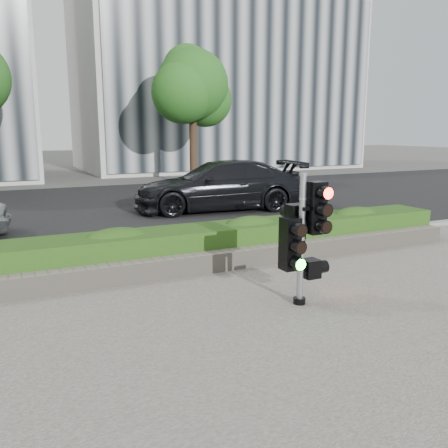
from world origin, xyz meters
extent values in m
plane|color=#51514C|center=(0.00, 0.00, 0.00)|extent=(120.00, 120.00, 0.00)
cube|color=#9E9389|center=(0.00, -2.50, 0.01)|extent=(16.00, 11.00, 0.03)
cube|color=black|center=(0.00, 10.00, 0.01)|extent=(60.00, 13.00, 0.02)
cube|color=gray|center=(0.00, 3.15, 0.06)|extent=(60.00, 0.25, 0.12)
cube|color=gray|center=(0.00, 1.90, 0.20)|extent=(12.00, 0.32, 0.34)
cube|color=#478027|center=(0.00, 2.55, 0.37)|extent=(12.00, 1.00, 0.68)
cube|color=#B7B7B2|center=(11.00, 25.00, 6.00)|extent=(18.00, 10.00, 12.00)
cylinder|color=black|center=(5.50, 15.50, 1.79)|extent=(0.36, 0.36, 3.58)
sphere|color=#1C4E16|center=(5.50, 15.50, 4.61)|extent=(3.33, 3.33, 3.33)
sphere|color=#1C4E16|center=(6.27, 15.82, 3.97)|extent=(2.56, 2.56, 2.56)
sphere|color=#1C4E16|center=(4.86, 15.12, 4.22)|extent=(2.82, 2.82, 2.82)
sphere|color=#1C4E16|center=(5.50, 16.14, 5.38)|extent=(2.30, 2.30, 2.30)
cylinder|color=black|center=(0.83, -0.18, 0.08)|extent=(0.18, 0.18, 0.09)
cylinder|color=gray|center=(0.83, -0.18, 0.97)|extent=(0.10, 0.10, 1.87)
cylinder|color=gray|center=(0.83, -0.18, 1.93)|extent=(0.12, 0.12, 0.05)
cube|color=#FF1107|center=(1.04, -0.20, 1.45)|extent=(0.24, 0.24, 0.75)
cube|color=#14E51E|center=(0.62, -0.20, 0.96)|extent=(0.24, 0.24, 0.75)
cube|color=black|center=(0.86, 0.04, 1.22)|extent=(0.24, 0.24, 0.51)
cube|color=orange|center=(1.03, -0.15, 0.53)|extent=(0.24, 0.24, 0.27)
imported|color=black|center=(3.36, 8.02, 0.81)|extent=(5.71, 3.01, 1.58)
camera|label=1|loc=(-3.02, -5.65, 2.53)|focal=38.00mm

